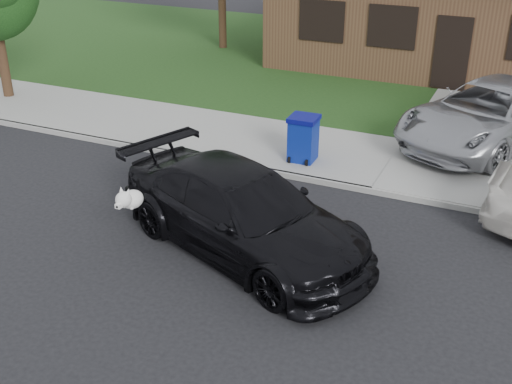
% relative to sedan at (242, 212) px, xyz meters
% --- Properties ---
extents(ground, '(120.00, 120.00, 0.00)m').
position_rel_sedan_xyz_m(ground, '(-2.30, -0.43, -0.72)').
color(ground, black).
rests_on(ground, ground).
extents(sidewalk, '(60.00, 3.00, 0.12)m').
position_rel_sedan_xyz_m(sidewalk, '(-2.30, 4.57, -0.66)').
color(sidewalk, gray).
rests_on(sidewalk, ground).
extents(curb, '(60.00, 0.12, 0.12)m').
position_rel_sedan_xyz_m(curb, '(-2.30, 3.07, -0.66)').
color(curb, gray).
rests_on(curb, ground).
extents(lawn, '(60.00, 13.00, 0.13)m').
position_rel_sedan_xyz_m(lawn, '(-2.30, 12.57, -0.66)').
color(lawn, '#193814').
rests_on(lawn, ground).
extents(sedan, '(5.38, 3.72, 1.45)m').
position_rel_sedan_xyz_m(sedan, '(0.00, 0.00, 0.00)').
color(sedan, black).
rests_on(sedan, ground).
extents(minivan, '(4.33, 5.70, 1.44)m').
position_rel_sedan_xyz_m(minivan, '(3.26, 6.56, 0.14)').
color(minivan, '#9FA0A6').
rests_on(minivan, driveway).
extents(recycling_bin, '(0.63, 0.67, 1.02)m').
position_rel_sedan_xyz_m(recycling_bin, '(-0.35, 3.86, -0.09)').
color(recycling_bin, navy).
rests_on(recycling_bin, sidewalk).
extents(house, '(12.60, 8.60, 4.65)m').
position_rel_sedan_xyz_m(house, '(1.70, 14.56, 1.41)').
color(house, '#422B1C').
rests_on(house, ground).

